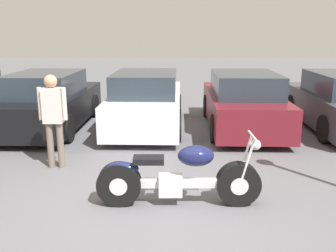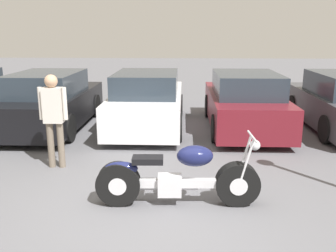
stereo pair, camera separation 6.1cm
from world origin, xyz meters
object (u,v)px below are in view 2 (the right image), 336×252
at_px(motorcycle, 177,177).
at_px(person_standing, 53,113).
at_px(parked_car_white, 147,102).
at_px(parked_car_black, 51,102).
at_px(parked_car_maroon, 244,103).

bearing_deg(motorcycle, person_standing, 147.04).
relative_size(parked_car_white, person_standing, 2.45).
bearing_deg(person_standing, motorcycle, -32.96).
relative_size(parked_car_black, person_standing, 2.45).
bearing_deg(parked_car_white, person_standing, -115.19).
distance_m(motorcycle, parked_car_white, 4.56).
bearing_deg(parked_car_white, parked_car_black, -176.50).
bearing_deg(parked_car_black, parked_car_white, 3.50).
height_order(motorcycle, parked_car_maroon, parked_car_maroon).
bearing_deg(parked_car_white, parked_car_maroon, -1.02).
relative_size(parked_car_black, parked_car_maroon, 1.00).
bearing_deg(parked_car_black, motorcycle, -52.39).
bearing_deg(parked_car_black, parked_car_maroon, 1.24).
xyz_separation_m(motorcycle, parked_car_black, (-3.33, 4.32, 0.26)).
height_order(parked_car_white, person_standing, person_standing).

